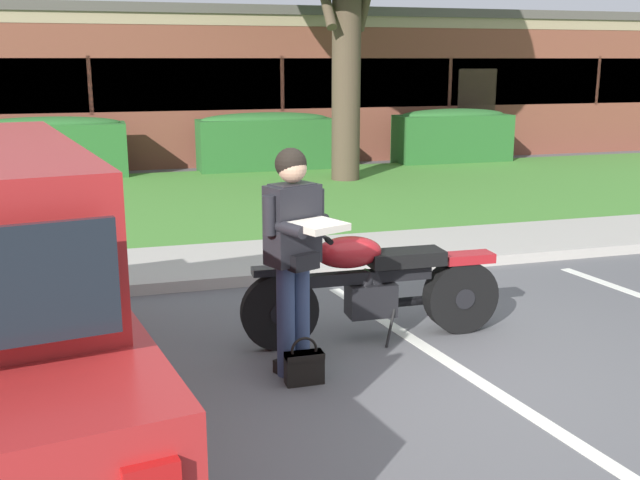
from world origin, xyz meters
TOP-DOWN VIEW (x-y plane):
  - ground_plane at (0.00, 0.00)m, footprint 140.00×140.00m
  - curb_strip at (0.00, 2.82)m, footprint 60.00×0.20m
  - concrete_walk at (0.00, 3.67)m, footprint 60.00×1.50m
  - grass_lawn at (0.00, 7.64)m, footprint 60.00×6.44m
  - stall_stripe_0 at (-2.54, 0.20)m, footprint 0.72×4.38m
  - stall_stripe_1 at (0.20, 0.20)m, footprint 0.72×4.38m
  - motorcycle at (-0.13, 0.94)m, footprint 2.24×0.82m
  - rider_person at (-1.02, 0.44)m, footprint 0.57×0.66m
  - handbag at (-1.00, 0.24)m, footprint 0.28×0.13m
  - hedge_left at (-3.30, 10.81)m, footprint 2.95×0.90m
  - hedge_center_left at (1.03, 10.81)m, footprint 2.84×0.90m
  - hedge_center_right at (5.35, 10.81)m, footprint 2.64×0.90m
  - brick_building at (1.62, 17.41)m, footprint 24.16×11.54m

SIDE VIEW (x-z plane):
  - ground_plane at x=0.00m, z-range 0.00..0.00m
  - stall_stripe_0 at x=-2.54m, z-range 0.00..0.01m
  - stall_stripe_1 at x=0.20m, z-range 0.00..0.01m
  - grass_lawn at x=0.00m, z-range 0.00..0.06m
  - concrete_walk at x=0.00m, z-range 0.00..0.08m
  - curb_strip at x=0.00m, z-range 0.00..0.12m
  - handbag at x=-1.00m, z-range -0.04..0.32m
  - motorcycle at x=-0.13m, z-range -0.14..1.12m
  - hedge_left at x=-3.30m, z-range 0.03..1.27m
  - hedge_center_left at x=1.03m, z-range 0.03..1.27m
  - hedge_center_right at x=5.35m, z-range 0.03..1.27m
  - rider_person at x=-1.02m, z-range 0.15..1.86m
  - brick_building at x=1.62m, z-range 0.00..3.46m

